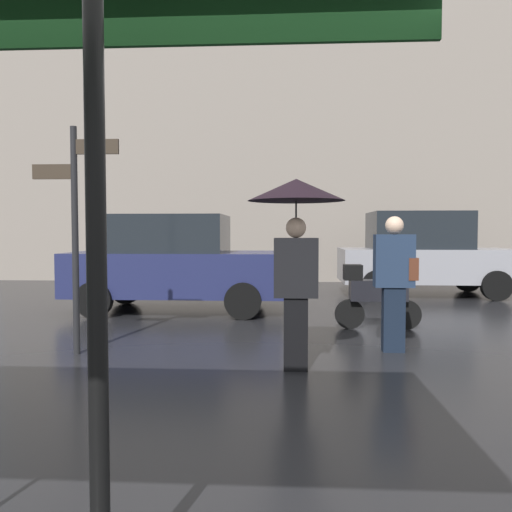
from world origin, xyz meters
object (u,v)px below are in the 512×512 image
parked_car_left (175,262)px  street_signpost (75,216)px  parked_scooter (375,294)px  parked_car_right (423,254)px  pedestrian_with_bag (395,275)px  pedestrian_with_umbrella (296,218)px

parked_car_left → street_signpost: street_signpost is taller
parked_scooter → parked_car_left: parked_car_left is taller
parked_car_right → street_signpost: size_ratio=1.43×
parked_car_right → pedestrian_with_bag: bearing=-119.3°
parked_car_right → street_signpost: (-5.87, -6.26, 0.70)m
street_signpost → pedestrian_with_umbrella: bearing=-12.3°
pedestrian_with_bag → parked_car_left: 4.73m
pedestrian_with_umbrella → parked_car_right: bearing=-165.6°
parked_scooter → parked_car_right: size_ratio=0.33×
pedestrian_with_umbrella → pedestrian_with_bag: pedestrian_with_umbrella is taller
pedestrian_with_bag → street_signpost: street_signpost is taller
parked_car_left → parked_car_right: (5.40, 2.72, 0.06)m
pedestrian_with_umbrella → street_signpost: 2.77m
pedestrian_with_umbrella → parked_car_left: pedestrian_with_umbrella is taller
pedestrian_with_bag → parked_car_right: bearing=35.6°
pedestrian_with_umbrella → parked_car_right: (3.17, 6.84, -0.66)m
pedestrian_with_umbrella → pedestrian_with_bag: 1.73m
pedestrian_with_umbrella → parked_car_left: 4.75m
street_signpost → parked_car_left: bearing=82.4°
parked_scooter → pedestrian_with_bag: bearing=-105.6°
pedestrian_with_bag → parked_scooter: bearing=52.6°
pedestrian_with_umbrella → street_signpost: street_signpost is taller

